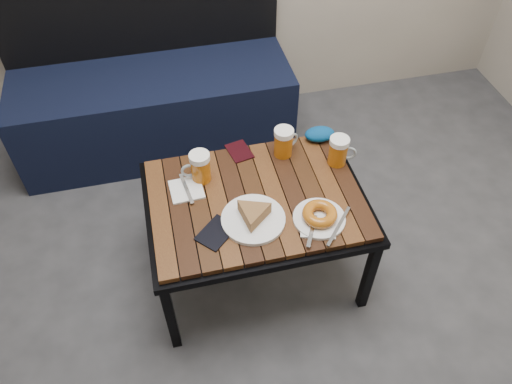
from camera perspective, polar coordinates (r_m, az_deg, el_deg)
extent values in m
cube|color=black|center=(2.72, -11.30, 9.06)|extent=(1.40, 0.50, 0.45)
cube|color=black|center=(2.66, -13.38, 20.07)|extent=(1.40, 0.05, 0.50)
cube|color=black|center=(1.92, -9.73, -13.93)|extent=(0.04, 0.03, 0.42)
cube|color=black|center=(2.04, 12.76, -9.34)|extent=(0.03, 0.03, 0.42)
cube|color=black|center=(2.25, -11.37, -1.54)|extent=(0.04, 0.04, 0.42)
cube|color=black|center=(2.35, 7.71, 1.75)|extent=(0.03, 0.04, 0.42)
cube|color=black|center=(1.92, 0.00, -1.31)|extent=(0.84, 0.62, 0.03)
cube|color=#36180C|center=(1.90, 0.00, -0.79)|extent=(0.80, 0.58, 0.02)
cylinder|color=#AE580E|center=(1.93, -6.34, 2.62)|extent=(0.08, 0.08, 0.10)
cylinder|color=white|center=(1.89, -6.50, 3.99)|extent=(0.08, 0.08, 0.02)
torus|color=#8C999E|center=(1.93, -7.65, 2.44)|extent=(0.06, 0.01, 0.06)
cylinder|color=#AE580E|center=(2.03, 3.14, 5.46)|extent=(0.10, 0.10, 0.10)
cylinder|color=white|center=(1.98, 3.21, 6.81)|extent=(0.08, 0.08, 0.02)
torus|color=#8C999E|center=(2.05, 4.09, 5.96)|extent=(0.06, 0.04, 0.06)
cylinder|color=#AE580E|center=(2.01, 9.33, 4.42)|extent=(0.09, 0.09, 0.10)
cylinder|color=white|center=(1.97, 9.55, 5.75)|extent=(0.08, 0.08, 0.02)
torus|color=#8C999E|center=(2.02, 10.55, 4.38)|extent=(0.06, 0.03, 0.06)
cylinder|color=white|center=(1.81, -0.32, -3.14)|extent=(0.23, 0.23, 0.02)
cylinder|color=white|center=(1.83, 7.22, -3.02)|extent=(0.19, 0.19, 0.01)
torus|color=#91530D|center=(1.81, 7.30, -2.49)|extent=(0.13, 0.13, 0.04)
cube|color=#A5A8AD|center=(1.81, 9.44, -3.84)|extent=(0.14, 0.16, 0.00)
cube|color=#A5A8AD|center=(1.78, 6.40, -4.45)|extent=(0.08, 0.14, 0.00)
cube|color=white|center=(1.93, -7.95, 0.28)|extent=(0.13, 0.13, 0.01)
cube|color=#A5A8AD|center=(1.92, -7.97, 0.41)|extent=(0.04, 0.16, 0.00)
cube|color=white|center=(1.81, 7.08, -3.96)|extent=(0.15, 0.14, 0.01)
cube|color=black|center=(1.78, -4.55, -4.65)|extent=(0.17, 0.17, 0.01)
cube|color=black|center=(2.07, -1.92, 4.67)|extent=(0.11, 0.13, 0.01)
ellipsoid|color=navy|center=(2.12, 7.29, 6.59)|extent=(0.13, 0.09, 0.06)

